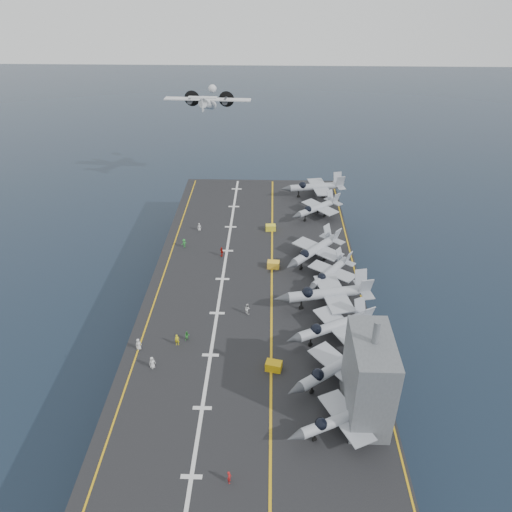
{
  "coord_description": "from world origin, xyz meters",
  "views": [
    {
      "loc": [
        2.47,
        -74.86,
        61.75
      ],
      "look_at": [
        0.0,
        4.0,
        13.0
      ],
      "focal_mm": 35.0,
      "sensor_mm": 36.0,
      "label": 1
    }
  ],
  "objects_px": {
    "fighter_jet_0": "(341,418)",
    "transport_plane": "(208,104)",
    "tow_cart_a": "(274,366)",
    "island_superstructure": "(370,370)"
  },
  "relations": [
    {
      "from": "transport_plane",
      "to": "fighter_jet_0",
      "type": "bearing_deg",
      "value": -74.46
    },
    {
      "from": "fighter_jet_0",
      "to": "tow_cart_a",
      "type": "distance_m",
      "value": 13.39
    },
    {
      "from": "tow_cart_a",
      "to": "island_superstructure",
      "type": "bearing_deg",
      "value": -32.34
    },
    {
      "from": "island_superstructure",
      "to": "tow_cart_a",
      "type": "distance_m",
      "value": 15.37
    },
    {
      "from": "island_superstructure",
      "to": "tow_cart_a",
      "type": "height_order",
      "value": "island_superstructure"
    },
    {
      "from": "tow_cart_a",
      "to": "fighter_jet_0",
      "type": "bearing_deg",
      "value": -51.44
    },
    {
      "from": "island_superstructure",
      "to": "fighter_jet_0",
      "type": "distance_m",
      "value": 6.9
    },
    {
      "from": "island_superstructure",
      "to": "transport_plane",
      "type": "xyz_separation_m",
      "value": [
        -30.15,
        93.31,
        7.31
      ]
    },
    {
      "from": "fighter_jet_0",
      "to": "transport_plane",
      "type": "distance_m",
      "value": 100.77
    },
    {
      "from": "fighter_jet_0",
      "to": "transport_plane",
      "type": "xyz_separation_m",
      "value": [
        -26.79,
        96.34,
        12.52
      ]
    }
  ]
}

